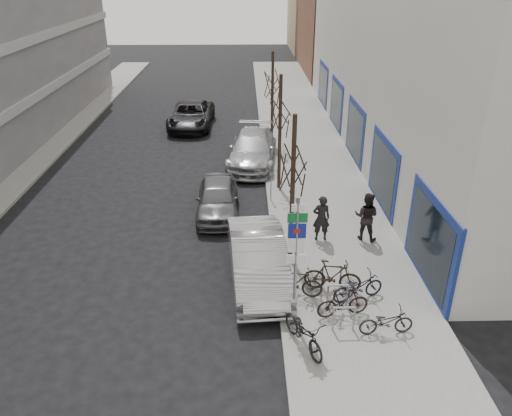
{
  "coord_description": "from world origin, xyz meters",
  "views": [
    {
      "loc": [
        1.0,
        -11.99,
        9.71
      ],
      "look_at": [
        1.37,
        3.91,
        2.0
      ],
      "focal_mm": 35.0,
      "sensor_mm": 36.0,
      "label": 1
    }
  ],
  "objects_px": {
    "bike_rack": "(337,293)",
    "bike_far_inner": "(333,275)",
    "bike_far_curb": "(387,320)",
    "bike_mid_curb": "(358,285)",
    "tree_near": "(294,156)",
    "bike_near_right": "(343,302)",
    "tree_mid": "(280,106)",
    "parked_car_front": "(258,259)",
    "pedestrian_far": "(366,216)",
    "meter_front": "(279,247)",
    "parked_car_back": "(252,149)",
    "bike_mid_inner": "(296,282)",
    "pedestrian_near": "(321,218)",
    "highway_sign_pole": "(296,254)",
    "parked_car_mid": "(218,198)",
    "lane_car": "(191,115)",
    "bike_near_left": "(304,329)",
    "meter_back": "(266,145)",
    "meter_mid": "(271,185)",
    "tree_far": "(273,77)"
  },
  "relations": [
    {
      "from": "meter_mid",
      "to": "pedestrian_far",
      "type": "xyz_separation_m",
      "value": [
        3.46,
        -3.6,
        0.21
      ]
    },
    {
      "from": "highway_sign_pole",
      "to": "bike_far_curb",
      "type": "relative_size",
      "value": 2.64
    },
    {
      "from": "parked_car_mid",
      "to": "meter_front",
      "type": "bearing_deg",
      "value": -63.67
    },
    {
      "from": "tree_mid",
      "to": "parked_car_front",
      "type": "height_order",
      "value": "tree_mid"
    },
    {
      "from": "tree_far",
      "to": "meter_front",
      "type": "relative_size",
      "value": 4.33
    },
    {
      "from": "tree_near",
      "to": "bike_near_right",
      "type": "distance_m",
      "value": 4.98
    },
    {
      "from": "tree_far",
      "to": "bike_near_left",
      "type": "distance_m",
      "value": 17.99
    },
    {
      "from": "bike_far_inner",
      "to": "parked_car_front",
      "type": "height_order",
      "value": "parked_car_front"
    },
    {
      "from": "tree_near",
      "to": "meter_mid",
      "type": "xyz_separation_m",
      "value": [
        -0.45,
        5.0,
        -3.19
      ]
    },
    {
      "from": "lane_car",
      "to": "parked_car_front",
      "type": "bearing_deg",
      "value": -75.61
    },
    {
      "from": "bike_far_inner",
      "to": "lane_car",
      "type": "xyz_separation_m",
      "value": [
        -6.35,
        19.15,
        0.09
      ]
    },
    {
      "from": "bike_far_curb",
      "to": "bike_mid_curb",
      "type": "bearing_deg",
      "value": 11.27
    },
    {
      "from": "bike_far_inner",
      "to": "pedestrian_near",
      "type": "bearing_deg",
      "value": 10.27
    },
    {
      "from": "meter_front",
      "to": "bike_far_curb",
      "type": "height_order",
      "value": "meter_front"
    },
    {
      "from": "pedestrian_far",
      "to": "meter_front",
      "type": "bearing_deg",
      "value": 53.64
    },
    {
      "from": "parked_car_mid",
      "to": "lane_car",
      "type": "height_order",
      "value": "lane_car"
    },
    {
      "from": "bike_near_right",
      "to": "parked_car_mid",
      "type": "height_order",
      "value": "parked_car_mid"
    },
    {
      "from": "bike_far_curb",
      "to": "parked_car_front",
      "type": "xyz_separation_m",
      "value": [
        -3.59,
        2.98,
        0.22
      ]
    },
    {
      "from": "meter_back",
      "to": "parked_car_mid",
      "type": "bearing_deg",
      "value": -109.9
    },
    {
      "from": "tree_far",
      "to": "parked_car_front",
      "type": "relative_size",
      "value": 1.06
    },
    {
      "from": "bike_near_right",
      "to": "bike_near_left",
      "type": "bearing_deg",
      "value": 124.55
    },
    {
      "from": "bike_far_inner",
      "to": "pedestrian_near",
      "type": "distance_m",
      "value": 3.41
    },
    {
      "from": "parked_car_mid",
      "to": "pedestrian_near",
      "type": "bearing_deg",
      "value": -33.9
    },
    {
      "from": "parked_car_back",
      "to": "pedestrian_near",
      "type": "height_order",
      "value": "pedestrian_near"
    },
    {
      "from": "parked_car_mid",
      "to": "meter_back",
      "type": "bearing_deg",
      "value": 68.9
    },
    {
      "from": "meter_front",
      "to": "parked_car_back",
      "type": "relative_size",
      "value": 0.22
    },
    {
      "from": "bike_rack",
      "to": "bike_far_inner",
      "type": "xyz_separation_m",
      "value": [
        -0.01,
        0.89,
        0.06
      ]
    },
    {
      "from": "meter_mid",
      "to": "bike_mid_curb",
      "type": "relative_size",
      "value": 0.72
    },
    {
      "from": "tree_far",
      "to": "lane_car",
      "type": "xyz_separation_m",
      "value": [
        -5.15,
        4.14,
        -3.3
      ]
    },
    {
      "from": "meter_mid",
      "to": "pedestrian_far",
      "type": "bearing_deg",
      "value": -46.12
    },
    {
      "from": "bike_mid_curb",
      "to": "pedestrian_far",
      "type": "bearing_deg",
      "value": -34.48
    },
    {
      "from": "meter_front",
      "to": "bike_mid_curb",
      "type": "relative_size",
      "value": 0.72
    },
    {
      "from": "parked_car_front",
      "to": "meter_back",
      "type": "bearing_deg",
      "value": 81.68
    },
    {
      "from": "parked_car_back",
      "to": "bike_rack",
      "type": "bearing_deg",
      "value": -73.47
    },
    {
      "from": "tree_near",
      "to": "bike_mid_inner",
      "type": "bearing_deg",
      "value": -90.83
    },
    {
      "from": "highway_sign_pole",
      "to": "pedestrian_far",
      "type": "height_order",
      "value": "highway_sign_pole"
    },
    {
      "from": "parked_car_front",
      "to": "pedestrian_far",
      "type": "xyz_separation_m",
      "value": [
        4.21,
        2.59,
        0.27
      ]
    },
    {
      "from": "parked_car_mid",
      "to": "highway_sign_pole",
      "type": "bearing_deg",
      "value": -72.12
    },
    {
      "from": "bike_rack",
      "to": "lane_car",
      "type": "bearing_deg",
      "value": 107.59
    },
    {
      "from": "bike_far_inner",
      "to": "parked_car_back",
      "type": "xyz_separation_m",
      "value": [
        -2.39,
        12.01,
        0.14
      ]
    },
    {
      "from": "bike_near_left",
      "to": "bike_far_curb",
      "type": "height_order",
      "value": "bike_near_left"
    },
    {
      "from": "bike_far_inner",
      "to": "parked_car_mid",
      "type": "relative_size",
      "value": 0.43
    },
    {
      "from": "tree_far",
      "to": "pedestrian_far",
      "type": "distance_m",
      "value": 12.35
    },
    {
      "from": "meter_back",
      "to": "bike_far_curb",
      "type": "height_order",
      "value": "meter_back"
    },
    {
      "from": "tree_mid",
      "to": "bike_mid_curb",
      "type": "height_order",
      "value": "tree_mid"
    },
    {
      "from": "bike_rack",
      "to": "parked_car_back",
      "type": "distance_m",
      "value": 13.13
    },
    {
      "from": "tree_mid",
      "to": "bike_near_left",
      "type": "relative_size",
      "value": 2.83
    },
    {
      "from": "bike_far_inner",
      "to": "meter_mid",
      "type": "bearing_deg",
      "value": 25.03
    },
    {
      "from": "bike_far_curb",
      "to": "parked_car_mid",
      "type": "height_order",
      "value": "parked_car_mid"
    },
    {
      "from": "parked_car_mid",
      "to": "parked_car_back",
      "type": "distance_m",
      "value": 6.2
    }
  ]
}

